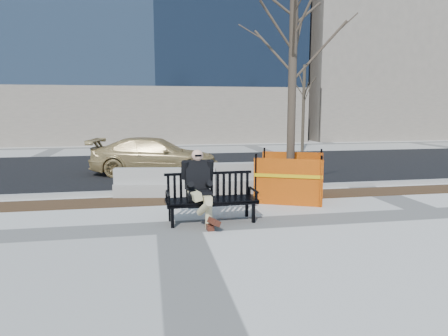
{
  "coord_description": "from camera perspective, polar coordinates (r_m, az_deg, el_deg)",
  "views": [
    {
      "loc": [
        -0.59,
        -8.53,
        2.54
      ],
      "look_at": [
        1.17,
        0.85,
        1.13
      ],
      "focal_mm": 32.67,
      "sensor_mm": 36.0,
      "label": 1
    }
  ],
  "objects": [
    {
      "name": "asphalt_street",
      "position": [
        17.53,
        -8.56,
        0.01
      ],
      "size": [
        60.0,
        10.4,
        0.01
      ],
      "primitive_type": "cube",
      "color": "black",
      "rests_on": "ground"
    },
    {
      "name": "bench",
      "position": [
        9.25,
        -1.77,
        -7.53
      ],
      "size": [
        2.1,
        0.83,
        1.1
      ],
      "primitive_type": null,
      "rotation": [
        0.0,
        0.0,
        0.04
      ],
      "color": "black",
      "rests_on": "ground"
    },
    {
      "name": "ground",
      "position": [
        8.92,
        -6.44,
        -8.17
      ],
      "size": [
        120.0,
        120.0,
        0.0
      ],
      "primitive_type": "plane",
      "color": "beige",
      "rests_on": "ground"
    },
    {
      "name": "tree_fence",
      "position": [
        11.7,
        9.15,
        -4.23
      ],
      "size": [
        3.55,
        3.55,
        6.74
      ],
      "primitive_type": null,
      "rotation": [
        0.0,
        0.0,
        -0.41
      ],
      "color": "#F45D0C",
      "rests_on": "ground"
    },
    {
      "name": "seated_man",
      "position": [
        9.25,
        -3.55,
        -7.53
      ],
      "size": [
        0.75,
        1.21,
        1.65
      ],
      "primitive_type": null,
      "rotation": [
        0.0,
        0.0,
        0.04
      ],
      "color": "black",
      "rests_on": "ground"
    },
    {
      "name": "jersey_barrier_right",
      "position": [
        12.32,
        1.67,
        -3.48
      ],
      "size": [
        3.21,
        0.71,
        0.92
      ],
      "primitive_type": null,
      "rotation": [
        0.0,
        0.0,
        -0.02
      ],
      "color": "#9F9C95",
      "rests_on": "ground"
    },
    {
      "name": "sedan",
      "position": [
        16.0,
        -9.57,
        -0.83
      ],
      "size": [
        5.13,
        2.81,
        1.41
      ],
      "primitive_type": "imported",
      "rotation": [
        0.0,
        0.0,
        1.39
      ],
      "color": "tan",
      "rests_on": "ground"
    },
    {
      "name": "jersey_barrier_left",
      "position": [
        11.97,
        -8.2,
        -3.92
      ],
      "size": [
        2.96,
        1.03,
        0.83
      ],
      "primitive_type": null,
      "rotation": [
        0.0,
        0.0,
        -0.16
      ],
      "color": "#A7A49C",
      "rests_on": "ground"
    },
    {
      "name": "mulch_strip",
      "position": [
        11.43,
        -7.41,
        -4.46
      ],
      "size": [
        40.0,
        1.2,
        0.02
      ],
      "primitive_type": "cube",
      "color": "#47301C",
      "rests_on": "ground"
    },
    {
      "name": "far_tree_right",
      "position": [
        24.57,
        10.89,
        2.33
      ],
      "size": [
        2.39,
        2.39,
        5.39
      ],
      "primitive_type": null,
      "rotation": [
        0.0,
        0.0,
        0.23
      ],
      "color": "#473C2D",
      "rests_on": "ground"
    },
    {
      "name": "curb",
      "position": [
        12.35,
        -7.66,
        -3.24
      ],
      "size": [
        60.0,
        0.25,
        0.12
      ],
      "primitive_type": "cube",
      "color": "#9E9B93",
      "rests_on": "ground"
    }
  ]
}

